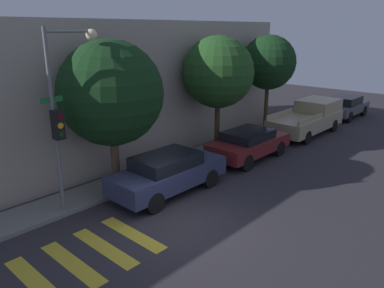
{
  "coord_description": "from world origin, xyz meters",
  "views": [
    {
      "loc": [
        -7.32,
        -7.13,
        5.83
      ],
      "look_at": [
        2.74,
        2.1,
        1.6
      ],
      "focal_mm": 35.0,
      "sensor_mm": 36.0,
      "label": 1
    }
  ],
  "objects_px": {
    "traffic_light_pole": "(64,102)",
    "pickup_truck": "(309,118)",
    "sedan_middle": "(249,143)",
    "tree_midblock": "(218,72)",
    "tree_far_end": "(269,63)",
    "tree_near_corner": "(111,93)",
    "sedan_near_corner": "(168,172)",
    "sedan_far_end": "(345,106)"
  },
  "relations": [
    {
      "from": "tree_far_end",
      "to": "sedan_near_corner",
      "type": "bearing_deg",
      "value": -169.6
    },
    {
      "from": "sedan_middle",
      "to": "traffic_light_pole",
      "type": "bearing_deg",
      "value": 171.25
    },
    {
      "from": "tree_midblock",
      "to": "tree_far_end",
      "type": "xyz_separation_m",
      "value": [
        4.38,
        0.0,
        0.16
      ]
    },
    {
      "from": "tree_midblock",
      "to": "tree_far_end",
      "type": "relative_size",
      "value": 1.01
    },
    {
      "from": "sedan_near_corner",
      "to": "tree_far_end",
      "type": "height_order",
      "value": "tree_far_end"
    },
    {
      "from": "tree_midblock",
      "to": "sedan_far_end",
      "type": "bearing_deg",
      "value": -8.25
    },
    {
      "from": "tree_near_corner",
      "to": "sedan_far_end",
      "type": "bearing_deg",
      "value": -5.49
    },
    {
      "from": "sedan_far_end",
      "to": "tree_midblock",
      "type": "height_order",
      "value": "tree_midblock"
    },
    {
      "from": "tree_midblock",
      "to": "pickup_truck",
      "type": "bearing_deg",
      "value": -15.17
    },
    {
      "from": "traffic_light_pole",
      "to": "sedan_near_corner",
      "type": "height_order",
      "value": "traffic_light_pole"
    },
    {
      "from": "pickup_truck",
      "to": "traffic_light_pole",
      "type": "bearing_deg",
      "value": 174.93
    },
    {
      "from": "tree_near_corner",
      "to": "tree_midblock",
      "type": "height_order",
      "value": "tree_midblock"
    },
    {
      "from": "tree_near_corner",
      "to": "tree_far_end",
      "type": "relative_size",
      "value": 1.0
    },
    {
      "from": "pickup_truck",
      "to": "sedan_near_corner",
      "type": "bearing_deg",
      "value": 180.0
    },
    {
      "from": "tree_near_corner",
      "to": "tree_midblock",
      "type": "relative_size",
      "value": 0.99
    },
    {
      "from": "traffic_light_pole",
      "to": "pickup_truck",
      "type": "height_order",
      "value": "traffic_light_pole"
    },
    {
      "from": "sedan_near_corner",
      "to": "tree_midblock",
      "type": "relative_size",
      "value": 0.82
    },
    {
      "from": "traffic_light_pole",
      "to": "sedan_far_end",
      "type": "xyz_separation_m",
      "value": [
        19.84,
        -1.27,
        -2.9
      ]
    },
    {
      "from": "sedan_near_corner",
      "to": "sedan_middle",
      "type": "xyz_separation_m",
      "value": [
        5.16,
        0.0,
        -0.05
      ]
    },
    {
      "from": "sedan_middle",
      "to": "pickup_truck",
      "type": "bearing_deg",
      "value": -0.0
    },
    {
      "from": "traffic_light_pole",
      "to": "sedan_middle",
      "type": "xyz_separation_m",
      "value": [
        8.26,
        -1.27,
        -2.92
      ]
    },
    {
      "from": "tree_far_end",
      "to": "traffic_light_pole",
      "type": "bearing_deg",
      "value": -177.98
    },
    {
      "from": "sedan_middle",
      "to": "tree_far_end",
      "type": "bearing_deg",
      "value": 22.35
    },
    {
      "from": "tree_near_corner",
      "to": "traffic_light_pole",
      "type": "bearing_deg",
      "value": -167.84
    },
    {
      "from": "traffic_light_pole",
      "to": "sedan_near_corner",
      "type": "relative_size",
      "value": 1.29
    },
    {
      "from": "sedan_near_corner",
      "to": "pickup_truck",
      "type": "bearing_deg",
      "value": -0.0
    },
    {
      "from": "traffic_light_pole",
      "to": "sedan_far_end",
      "type": "distance_m",
      "value": 20.09
    },
    {
      "from": "traffic_light_pole",
      "to": "sedan_far_end",
      "type": "bearing_deg",
      "value": -3.67
    },
    {
      "from": "sedan_middle",
      "to": "tree_near_corner",
      "type": "relative_size",
      "value": 0.78
    },
    {
      "from": "sedan_middle",
      "to": "pickup_truck",
      "type": "height_order",
      "value": "pickup_truck"
    },
    {
      "from": "traffic_light_pole",
      "to": "tree_midblock",
      "type": "distance_m",
      "value": 8.06
    },
    {
      "from": "sedan_middle",
      "to": "pickup_truck",
      "type": "xyz_separation_m",
      "value": [
        6.09,
        -0.0,
        0.17
      ]
    },
    {
      "from": "sedan_middle",
      "to": "tree_midblock",
      "type": "relative_size",
      "value": 0.78
    },
    {
      "from": "sedan_near_corner",
      "to": "tree_midblock",
      "type": "bearing_deg",
      "value": 19.1
    },
    {
      "from": "sedan_middle",
      "to": "tree_far_end",
      "type": "xyz_separation_m",
      "value": [
        4.16,
        1.71,
        3.29
      ]
    },
    {
      "from": "pickup_truck",
      "to": "sedan_middle",
      "type": "bearing_deg",
      "value": 180.0
    },
    {
      "from": "sedan_near_corner",
      "to": "tree_far_end",
      "type": "bearing_deg",
      "value": 10.4
    },
    {
      "from": "tree_near_corner",
      "to": "sedan_near_corner",
      "type": "bearing_deg",
      "value": -57.92
    },
    {
      "from": "sedan_middle",
      "to": "tree_midblock",
      "type": "distance_m",
      "value": 3.57
    },
    {
      "from": "sedan_near_corner",
      "to": "tree_near_corner",
      "type": "xyz_separation_m",
      "value": [
        -1.07,
        1.71,
        2.83
      ]
    },
    {
      "from": "sedan_far_end",
      "to": "tree_near_corner",
      "type": "xyz_separation_m",
      "value": [
        -17.8,
        1.71,
        2.87
      ]
    },
    {
      "from": "tree_near_corner",
      "to": "tree_far_end",
      "type": "bearing_deg",
      "value": -0.0
    }
  ]
}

